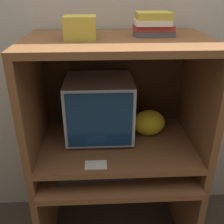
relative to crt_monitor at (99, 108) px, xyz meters
name	(u,v)px	position (x,y,z in m)	size (l,w,h in m)	color
wall_back	(114,53)	(0.11, 0.29, 0.28)	(6.00, 0.06, 2.60)	#B2A893
desk_base	(117,192)	(0.11, -0.12, -0.58)	(1.02, 0.67, 0.68)	brown
desk_monitor_shelf	(117,145)	(0.11, -0.08, -0.23)	(1.02, 0.63, 0.14)	brown
hutch_upper	(117,75)	(0.11, -0.04, 0.23)	(1.02, 0.63, 0.64)	brown
crt_monitor	(99,108)	(0.00, 0.00, 0.00)	(0.41, 0.38, 0.39)	#B2B2B7
keyboard	(97,173)	(-0.02, -0.23, -0.33)	(0.46, 0.14, 0.03)	#2D2D30
mouse	(146,169)	(0.28, -0.21, -0.33)	(0.06, 0.04, 0.03)	#B7B7B7
snack_bag	(149,123)	(0.32, 0.00, -0.12)	(0.21, 0.16, 0.17)	gold
book_stack	(153,24)	(0.30, -0.02, 0.51)	(0.22, 0.16, 0.12)	#4C4C51
paper_card	(96,165)	(-0.03, -0.32, -0.20)	(0.12, 0.08, 0.00)	beige
storage_box	(80,28)	(-0.09, -0.10, 0.50)	(0.16, 0.14, 0.11)	gold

